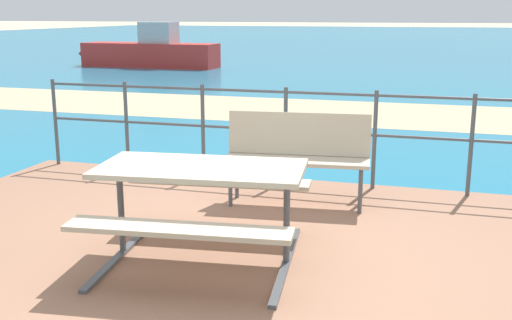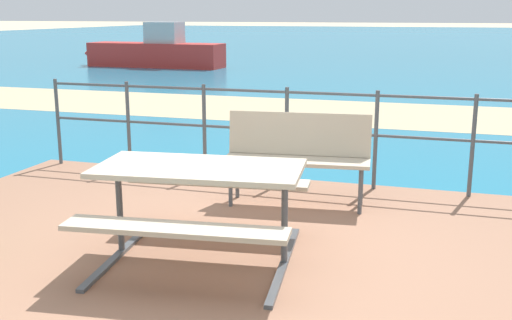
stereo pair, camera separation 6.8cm
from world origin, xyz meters
name	(u,v)px [view 2 (the right image)]	position (x,y,z in m)	size (l,w,h in m)	color
ground_plane	(206,270)	(0.00, 0.00, 0.00)	(240.00, 240.00, 0.00)	beige
patio_paving	(206,266)	(0.00, 0.00, 0.03)	(6.40, 5.20, 0.06)	#996B51
sea_water	(424,42)	(0.00, 40.00, 0.01)	(90.00, 90.00, 0.01)	teal
beach_strip	(356,113)	(0.00, 7.97, 0.01)	(54.00, 3.21, 0.01)	tan
picnic_table	(200,188)	(-0.07, 0.06, 0.64)	(1.70, 1.65, 0.75)	#BCAD93
park_bench	(298,150)	(0.31, 1.70, 0.61)	(1.46, 0.56, 0.90)	#BCAD93
railing_fence	(287,124)	(0.00, 2.46, 0.72)	(5.94, 0.04, 1.07)	#4C5156
boat_near	(154,52)	(-8.52, 16.42, 0.54)	(5.51, 1.32, 1.59)	red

